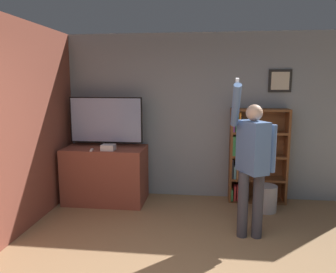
% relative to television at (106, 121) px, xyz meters
% --- Properties ---
extents(wall_back, '(6.10, 0.09, 2.70)m').
position_rel_television_xyz_m(wall_back, '(1.34, 0.37, 0.05)').
color(wall_back, gray).
rests_on(wall_back, ground_plane).
extents(wall_side_brick, '(0.06, 4.70, 2.70)m').
position_rel_television_xyz_m(wall_side_brick, '(-0.74, -1.21, 0.05)').
color(wall_side_brick, brown).
rests_on(wall_side_brick, ground_plane).
extents(tv_ledge, '(1.27, 0.72, 0.89)m').
position_rel_television_xyz_m(tv_ledge, '(-0.00, -0.10, -0.86)').
color(tv_ledge, brown).
rests_on(tv_ledge, ground_plane).
extents(television, '(1.18, 0.22, 0.79)m').
position_rel_television_xyz_m(television, '(0.00, 0.00, 0.00)').
color(television, black).
rests_on(television, tv_ledge).
extents(game_console, '(0.20, 0.17, 0.09)m').
position_rel_television_xyz_m(game_console, '(0.12, -0.31, -0.37)').
color(game_console, silver).
rests_on(game_console, tv_ledge).
extents(remote_loose, '(0.06, 0.14, 0.02)m').
position_rel_television_xyz_m(remote_loose, '(-0.13, -0.36, -0.40)').
color(remote_loose, white).
rests_on(remote_loose, tv_ledge).
extents(bookshelf, '(0.90, 0.28, 1.51)m').
position_rel_television_xyz_m(bookshelf, '(2.33, 0.19, -0.56)').
color(bookshelf, brown).
rests_on(bookshelf, ground_plane).
extents(person, '(0.54, 0.55, 1.96)m').
position_rel_television_xyz_m(person, '(2.16, -1.11, -0.30)').
color(person, '#383842').
rests_on(person, ground_plane).
extents(waste_bin, '(0.32, 0.32, 0.39)m').
position_rel_television_xyz_m(waste_bin, '(2.50, -0.23, -1.11)').
color(waste_bin, '#B7B7BC').
rests_on(waste_bin, ground_plane).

